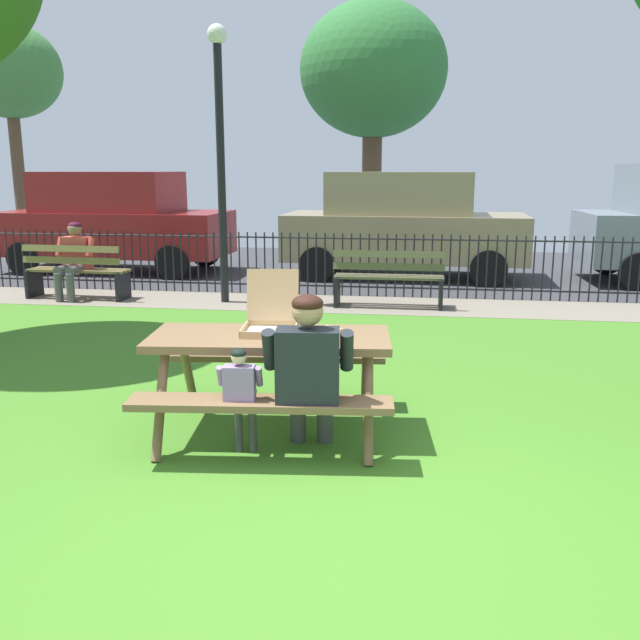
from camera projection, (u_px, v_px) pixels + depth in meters
The scene contains 17 objects.
ground at pixel (371, 429), 5.34m from camera, with size 28.00×11.28×0.02m, color #437C25.
cobblestone_walkway at pixel (393, 306), 10.12m from camera, with size 28.00×1.40×0.01m, color gray.
street_asphalt at pixel (400, 268), 13.93m from camera, with size 28.00×6.49×0.01m, color #38383D.
picnic_table_foreground at pixel (270, 357), 5.13m from camera, with size 1.93×1.65×0.79m.
pizza_box_open at pixel (271, 317), 5.21m from camera, with size 0.44×0.49×0.46m.
pizza_slice_on_table at pixel (325, 330), 5.21m from camera, with size 0.30×0.30×0.02m.
adult_at_table at pixel (309, 369), 4.62m from camera, with size 0.63×0.62×1.19m.
child_at_table at pixel (241, 391), 4.64m from camera, with size 0.32×0.31×0.82m.
iron_fence_streetside at pixel (396, 265), 10.68m from camera, with size 22.63×0.03×1.00m.
park_bench_left at pixel (76, 272), 10.57m from camera, with size 1.62×0.53×0.85m.
park_bench_center at pixel (389, 279), 9.90m from camera, with size 1.60×0.46×0.85m.
person_on_park_bench at pixel (74, 257), 10.54m from camera, with size 0.62×0.61×1.19m.
lamp_post_walkway at pixel (220, 137), 9.86m from camera, with size 0.28×0.28×3.99m.
parked_car_far_left at pixel (114, 220), 13.36m from camera, with size 4.45×2.01×1.94m.
parked_car_left at pixel (403, 223), 12.58m from camera, with size 4.46×2.03×1.94m.
far_tree_left at pixel (9, 73), 18.55m from camera, with size 2.81×2.81×5.89m.
far_tree_midleft at pixel (373, 72), 17.22m from camera, with size 3.75×3.75×6.15m.
Camera 1 is at (0.31, -3.39, 1.99)m, focal length 38.08 mm.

